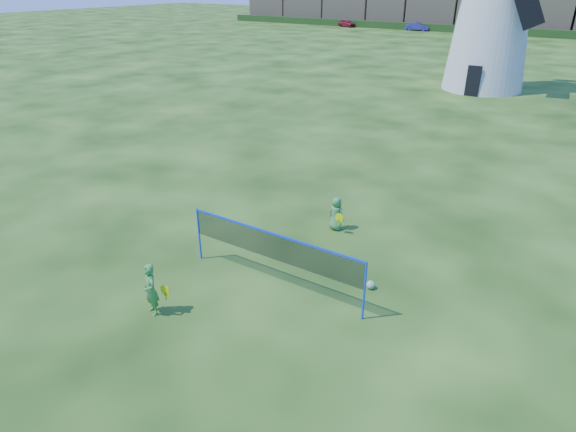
# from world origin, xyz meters

# --- Properties ---
(ground) EXTENTS (220.00, 220.00, 0.00)m
(ground) POSITION_xyz_m (0.00, 0.00, 0.00)
(ground) COLOR black
(ground) RESTS_ON ground
(windmill) EXTENTS (12.45, 5.38, 16.61)m
(windmill) POSITION_xyz_m (-1.09, 27.58, 5.66)
(windmill) COLOR white
(windmill) RESTS_ON ground
(badminton_net) EXTENTS (5.05, 0.05, 1.55)m
(badminton_net) POSITION_xyz_m (0.46, -0.56, 1.14)
(badminton_net) COLOR blue
(badminton_net) RESTS_ON ground
(player_girl) EXTENTS (0.70, 0.47, 1.31)m
(player_girl) POSITION_xyz_m (-1.29, -3.05, 0.66)
(player_girl) COLOR #46953B
(player_girl) RESTS_ON ground
(player_boy) EXTENTS (0.64, 0.43, 1.08)m
(player_boy) POSITION_xyz_m (0.31, 3.10, 0.54)
(player_boy) COLOR #469349
(player_boy) RESTS_ON ground
(play_ball) EXTENTS (0.22, 0.22, 0.22)m
(play_ball) POSITION_xyz_m (2.60, 0.68, 0.11)
(play_ball) COLOR green
(play_ball) RESTS_ON ground
(terraced_houses) EXTENTS (67.61, 8.40, 8.34)m
(terraced_houses) POSITION_xyz_m (-18.05, 72.00, 3.88)
(terraced_houses) COLOR tan
(terraced_houses) RESTS_ON ground
(hedge) EXTENTS (62.00, 0.80, 1.00)m
(hedge) POSITION_xyz_m (-22.00, 66.00, 0.50)
(hedge) COLOR #193814
(hedge) RESTS_ON ground
(car_left) EXTENTS (3.43, 2.43, 1.08)m
(car_left) POSITION_xyz_m (-30.73, 65.30, 0.54)
(car_left) COLOR maroon
(car_left) RESTS_ON ground
(car_right) EXTENTS (3.56, 1.56, 1.14)m
(car_right) POSITION_xyz_m (-19.23, 65.62, 0.57)
(car_right) COLOR navy
(car_right) RESTS_ON ground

